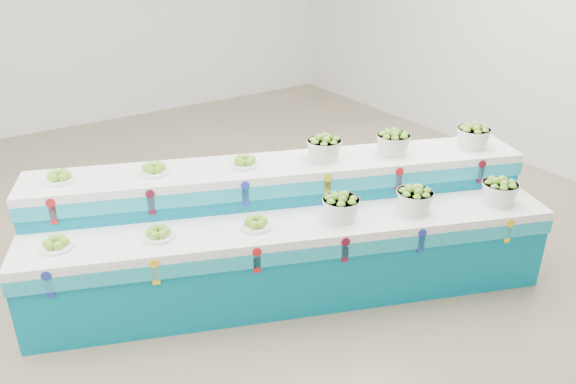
% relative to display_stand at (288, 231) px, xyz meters
% --- Properties ---
extents(ground, '(10.00, 10.00, 0.00)m').
position_rel_display_stand_xyz_m(ground, '(-0.92, 0.34, -0.51)').
color(ground, '#766851').
rests_on(ground, ground).
extents(display_stand, '(4.34, 2.57, 1.02)m').
position_rel_display_stand_xyz_m(display_stand, '(0.00, 0.00, 0.00)').
color(display_stand, '#027695').
rests_on(display_stand, ground).
extents(plate_lower_left, '(0.31, 0.31, 0.09)m').
position_rel_display_stand_xyz_m(plate_lower_left, '(-1.74, 0.41, 0.26)').
color(plate_lower_left, white).
rests_on(plate_lower_left, display_stand).
extents(plate_lower_mid, '(0.31, 0.31, 0.09)m').
position_rel_display_stand_xyz_m(plate_lower_mid, '(-1.07, 0.14, 0.26)').
color(plate_lower_mid, white).
rests_on(plate_lower_mid, display_stand).
extents(plate_lower_right, '(0.31, 0.31, 0.09)m').
position_rel_display_stand_xyz_m(plate_lower_right, '(-0.38, -0.13, 0.26)').
color(plate_lower_right, white).
rests_on(plate_lower_right, display_stand).
extents(basket_lower_left, '(0.39, 0.39, 0.22)m').
position_rel_display_stand_xyz_m(basket_lower_left, '(0.25, -0.38, 0.32)').
color(basket_lower_left, silver).
rests_on(basket_lower_left, display_stand).
extents(basket_lower_mid, '(0.39, 0.39, 0.22)m').
position_rel_display_stand_xyz_m(basket_lower_mid, '(0.83, -0.61, 0.32)').
color(basket_lower_mid, silver).
rests_on(basket_lower_mid, display_stand).
extents(basket_lower_right, '(0.39, 0.39, 0.22)m').
position_rel_display_stand_xyz_m(basket_lower_right, '(1.53, -0.89, 0.32)').
color(basket_lower_right, silver).
rests_on(basket_lower_right, display_stand).
extents(plate_upper_left, '(0.31, 0.31, 0.09)m').
position_rel_display_stand_xyz_m(plate_upper_left, '(-1.55, 0.90, 0.56)').
color(plate_upper_left, white).
rests_on(plate_upper_left, display_stand).
extents(plate_upper_mid, '(0.31, 0.31, 0.09)m').
position_rel_display_stand_xyz_m(plate_upper_mid, '(-0.88, 0.63, 0.56)').
color(plate_upper_mid, white).
rests_on(plate_upper_mid, display_stand).
extents(plate_upper_right, '(0.31, 0.31, 0.09)m').
position_rel_display_stand_xyz_m(plate_upper_right, '(-0.19, 0.36, 0.56)').
color(plate_upper_right, white).
rests_on(plate_upper_right, display_stand).
extents(basket_upper_left, '(0.39, 0.39, 0.22)m').
position_rel_display_stand_xyz_m(basket_upper_left, '(0.44, 0.11, 0.62)').
color(basket_upper_left, silver).
rests_on(basket_upper_left, display_stand).
extents(basket_upper_mid, '(0.39, 0.39, 0.22)m').
position_rel_display_stand_xyz_m(basket_upper_mid, '(1.02, -0.12, 0.62)').
color(basket_upper_mid, silver).
rests_on(basket_upper_mid, display_stand).
extents(basket_upper_right, '(0.39, 0.39, 0.22)m').
position_rel_display_stand_xyz_m(basket_upper_right, '(1.73, -0.40, 0.62)').
color(basket_upper_right, silver).
rests_on(basket_upper_right, display_stand).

